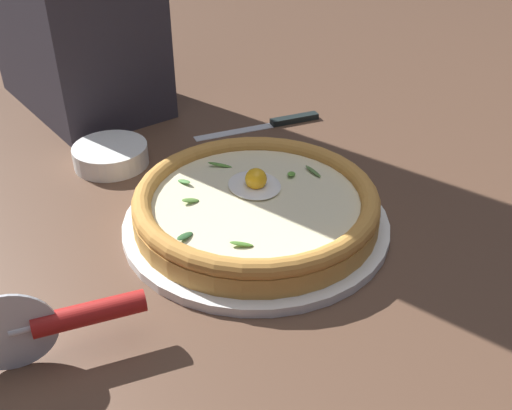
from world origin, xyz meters
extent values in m
cube|color=brown|center=(0.00, 0.00, -0.01)|extent=(2.40, 2.40, 0.03)
cylinder|color=white|center=(-0.05, 0.03, 0.01)|extent=(0.34, 0.34, 0.01)
cylinder|color=gold|center=(-0.05, 0.03, 0.02)|extent=(0.31, 0.31, 0.03)
torus|color=#CE8D3E|center=(-0.05, 0.03, 0.04)|extent=(0.31, 0.31, 0.02)
cylinder|color=#F5E9BB|center=(-0.05, 0.03, 0.04)|extent=(0.26, 0.26, 0.00)
ellipsoid|color=white|center=(-0.02, 0.02, 0.04)|extent=(0.07, 0.07, 0.01)
sphere|color=yellow|center=(-0.03, 0.02, 0.06)|extent=(0.03, 0.03, 0.03)
ellipsoid|color=#518A31|center=(-0.13, 0.09, 0.04)|extent=(0.02, 0.03, 0.01)
ellipsoid|color=#447F3A|center=(0.03, 0.09, 0.04)|extent=(0.02, 0.02, 0.01)
ellipsoid|color=#305D30|center=(-0.08, 0.14, 0.04)|extent=(0.02, 0.03, 0.01)
ellipsoid|color=#52783D|center=(-0.03, -0.07, 0.04)|extent=(0.03, 0.01, 0.01)
ellipsoid|color=#599A36|center=(-0.02, -0.04, 0.04)|extent=(0.02, 0.02, 0.01)
ellipsoid|color=#60923C|center=(-0.02, 0.10, 0.04)|extent=(0.01, 0.02, 0.01)
ellipsoid|color=#528733|center=(0.04, 0.03, 0.04)|extent=(0.02, 0.03, 0.01)
cylinder|color=white|center=(0.20, 0.14, 0.02)|extent=(0.11, 0.11, 0.03)
cylinder|color=silver|center=(-0.15, 0.33, 0.04)|extent=(0.01, 0.09, 0.09)
cylinder|color=silver|center=(-0.15, 0.33, 0.04)|extent=(0.01, 0.02, 0.01)
cylinder|color=#AD1C19|center=(-0.16, 0.26, 0.04)|extent=(0.04, 0.11, 0.02)
cube|color=silver|center=(0.21, -0.07, 0.00)|extent=(0.03, 0.14, 0.00)
cube|color=black|center=(0.19, -0.18, 0.01)|extent=(0.02, 0.09, 0.01)
cylinder|color=silver|center=(0.33, 0.07, 0.04)|extent=(0.03, 0.03, 0.07)
camera|label=1|loc=(-0.59, 0.32, 0.43)|focal=41.23mm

